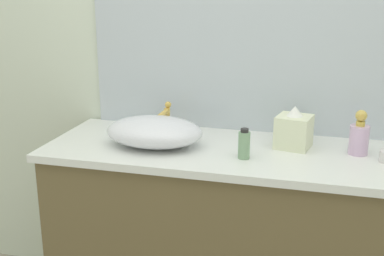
% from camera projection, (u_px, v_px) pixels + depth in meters
% --- Properties ---
extents(bathroom_wall_rear, '(6.00, 0.06, 2.60)m').
position_uv_depth(bathroom_wall_rear, '(251.00, 25.00, 2.11)').
color(bathroom_wall_rear, silver).
rests_on(bathroom_wall_rear, ground).
extents(vanity_counter, '(1.48, 0.55, 0.84)m').
position_uv_depth(vanity_counter, '(228.00, 243.00, 2.07)').
color(vanity_counter, brown).
rests_on(vanity_counter, ground).
extents(wall_mirror_panel, '(1.37, 0.01, 0.94)m').
position_uv_depth(wall_mirror_panel, '(245.00, 23.00, 2.07)').
color(wall_mirror_panel, '#B2BCC6').
rests_on(wall_mirror_panel, vanity_counter).
extents(sink_basin, '(0.39, 0.28, 0.12)m').
position_uv_depth(sink_basin, '(154.00, 132.00, 1.97)').
color(sink_basin, silver).
rests_on(sink_basin, vanity_counter).
extents(faucet, '(0.03, 0.15, 0.14)m').
position_uv_depth(faucet, '(166.00, 116.00, 2.11)').
color(faucet, gold).
rests_on(faucet, vanity_counter).
extents(soap_dispenser, '(0.07, 0.07, 0.17)m').
position_uv_depth(soap_dispenser, '(359.00, 137.00, 1.87)').
color(soap_dispenser, '#CEABD1').
rests_on(soap_dispenser, vanity_counter).
extents(lotion_bottle, '(0.04, 0.04, 0.12)m').
position_uv_depth(lotion_bottle, '(244.00, 144.00, 1.83)').
color(lotion_bottle, gray).
rests_on(lotion_bottle, vanity_counter).
extents(tissue_box, '(0.15, 0.15, 0.17)m').
position_uv_depth(tissue_box, '(294.00, 130.00, 1.95)').
color(tissue_box, beige).
rests_on(tissue_box, vanity_counter).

